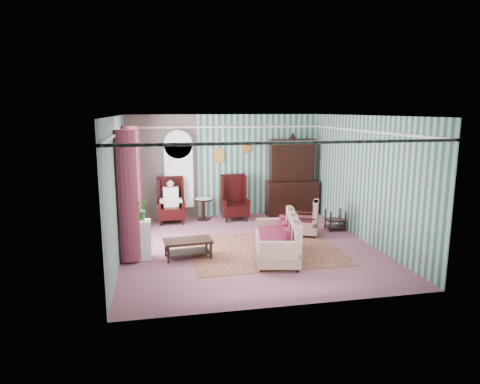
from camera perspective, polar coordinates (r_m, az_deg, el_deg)
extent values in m
plane|color=#7E4958|center=(9.67, 1.11, -7.32)|extent=(6.00, 6.00, 0.00)
cube|color=#335D55|center=(12.23, -1.90, 3.50)|extent=(5.50, 0.02, 2.90)
cube|color=#335D55|center=(6.49, 6.89, -3.21)|extent=(5.50, 0.02, 2.90)
cube|color=#335D55|center=(9.14, -15.95, 0.57)|extent=(0.02, 6.00, 2.90)
cube|color=#335D55|center=(10.27, 16.31, 1.64)|extent=(0.02, 6.00, 2.90)
cube|color=white|center=(9.19, 1.18, 10.13)|extent=(5.50, 6.00, 0.02)
cube|color=#904957|center=(12.06, -10.37, 3.23)|extent=(1.90, 0.01, 2.90)
cube|color=silver|center=(9.20, 1.17, 7.95)|extent=(5.50, 6.00, 0.05)
cube|color=white|center=(9.71, -15.54, 1.77)|extent=(0.04, 1.50, 1.90)
cylinder|color=maroon|center=(8.70, -14.82, -0.55)|extent=(0.44, 0.44, 2.60)
cylinder|color=maroon|center=(10.76, -14.20, 1.62)|extent=(0.44, 0.44, 2.60)
cube|color=#CD8136|center=(12.14, -2.82, 4.86)|extent=(0.30, 0.03, 0.38)
cube|color=silver|center=(11.98, -8.15, 1.64)|extent=(0.80, 0.28, 2.24)
cube|color=black|center=(12.46, 6.98, 2.31)|extent=(1.50, 0.56, 2.36)
cube|color=black|center=(11.67, -9.20, -1.10)|extent=(0.76, 0.80, 1.25)
cube|color=black|center=(11.86, -0.72, -0.77)|extent=(0.76, 0.80, 1.25)
cylinder|color=black|center=(11.95, -4.86, -2.31)|extent=(0.50, 0.50, 0.60)
cube|color=black|center=(11.17, 12.59, -3.63)|extent=(0.45, 0.38, 0.54)
cube|color=white|center=(9.07, -13.53, -6.23)|extent=(0.55, 0.35, 0.80)
cube|color=#4D1922|center=(9.46, 3.30, -7.72)|extent=(3.20, 2.60, 0.01)
cube|color=beige|center=(8.85, 4.90, -5.41)|extent=(1.43, 2.02, 1.08)
cube|color=beige|center=(10.56, 8.59, -3.41)|extent=(0.96, 0.95, 0.87)
cube|color=black|center=(9.01, -6.94, -7.50)|extent=(1.03, 0.63, 0.38)
imported|color=#1D4816|center=(8.78, -14.13, -2.61)|extent=(0.43, 0.38, 0.44)
imported|color=#26591B|center=(9.00, -12.93, -2.28)|extent=(0.29, 0.27, 0.43)
imported|color=#184E1C|center=(8.99, -14.47, -2.36)|extent=(0.31, 0.31, 0.43)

